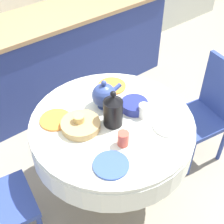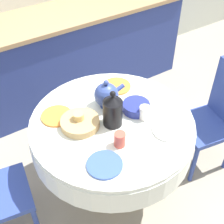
# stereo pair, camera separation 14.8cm
# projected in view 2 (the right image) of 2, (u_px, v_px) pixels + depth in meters

# --- Properties ---
(ground_plane) EXTENTS (12.00, 12.00, 0.00)m
(ground_plane) POSITION_uv_depth(u_px,v_px,m) (112.00, 189.00, 2.60)
(ground_plane) COLOR #9E937F
(kitchen_counter) EXTENTS (3.24, 0.64, 0.94)m
(kitchen_counter) POSITION_uv_depth(u_px,v_px,m) (38.00, 64.00, 3.14)
(kitchen_counter) COLOR navy
(kitchen_counter) RESTS_ON ground_plane
(dining_table) EXTENTS (1.12, 1.12, 0.78)m
(dining_table) POSITION_uv_depth(u_px,v_px,m) (112.00, 135.00, 2.17)
(dining_table) COLOR tan
(dining_table) RESTS_ON ground_plane
(chair_left) EXTENTS (0.46, 0.46, 0.93)m
(chair_left) POSITION_uv_depth(u_px,v_px,m) (215.00, 115.00, 2.52)
(chair_left) COLOR #2D428E
(chair_left) RESTS_ON ground_plane
(plate_near_left) EXTENTS (0.21, 0.21, 0.01)m
(plate_near_left) POSITION_uv_depth(u_px,v_px,m) (105.00, 165.00, 1.80)
(plate_near_left) COLOR #3856AD
(plate_near_left) RESTS_ON dining_table
(cup_near_left) EXTENTS (0.07, 0.07, 0.10)m
(cup_near_left) POSITION_uv_depth(u_px,v_px,m) (120.00, 139.00, 1.89)
(cup_near_left) COLOR #CC4C3D
(cup_near_left) RESTS_ON dining_table
(plate_near_right) EXTENTS (0.21, 0.21, 0.01)m
(plate_near_right) POSITION_uv_depth(u_px,v_px,m) (169.00, 130.00, 2.01)
(plate_near_right) COLOR white
(plate_near_right) RESTS_ON dining_table
(cup_near_right) EXTENTS (0.07, 0.07, 0.10)m
(cup_near_right) POSITION_uv_depth(u_px,v_px,m) (145.00, 113.00, 2.07)
(cup_near_right) COLOR white
(cup_near_right) RESTS_ON dining_table
(plate_far_left) EXTENTS (0.21, 0.21, 0.01)m
(plate_far_left) POSITION_uv_depth(u_px,v_px,m) (57.00, 116.00, 2.10)
(plate_far_left) COLOR orange
(plate_far_left) RESTS_ON dining_table
(cup_far_left) EXTENTS (0.07, 0.07, 0.10)m
(cup_far_left) POSITION_uv_depth(u_px,v_px,m) (79.00, 119.00, 2.02)
(cup_far_left) COLOR #DBB766
(cup_far_left) RESTS_ON dining_table
(plate_far_right) EXTENTS (0.21, 0.21, 0.01)m
(plate_far_right) POSITION_uv_depth(u_px,v_px,m) (117.00, 86.00, 2.35)
(plate_far_right) COLOR orange
(plate_far_right) RESTS_ON dining_table
(cup_far_right) EXTENTS (0.07, 0.07, 0.10)m
(cup_far_right) POSITION_uv_depth(u_px,v_px,m) (105.00, 95.00, 2.20)
(cup_far_right) COLOR #5BA39E
(cup_far_right) RESTS_ON dining_table
(coffee_carafe) EXTENTS (0.13, 0.13, 0.27)m
(coffee_carafe) POSITION_uv_depth(u_px,v_px,m) (113.00, 110.00, 1.99)
(coffee_carafe) COLOR black
(coffee_carafe) RESTS_ON dining_table
(teapot) EXTENTS (0.23, 0.17, 0.22)m
(teapot) POSITION_uv_depth(u_px,v_px,m) (106.00, 95.00, 2.13)
(teapot) COLOR #33478E
(teapot) RESTS_ON dining_table
(bread_basket) EXTENTS (0.26, 0.26, 0.05)m
(bread_basket) POSITION_uv_depth(u_px,v_px,m) (80.00, 123.00, 2.03)
(bread_basket) COLOR tan
(bread_basket) RESTS_ON dining_table
(fruit_bowl) EXTENTS (0.19, 0.19, 0.06)m
(fruit_bowl) POSITION_uv_depth(u_px,v_px,m) (136.00, 107.00, 2.14)
(fruit_bowl) COLOR navy
(fruit_bowl) RESTS_ON dining_table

